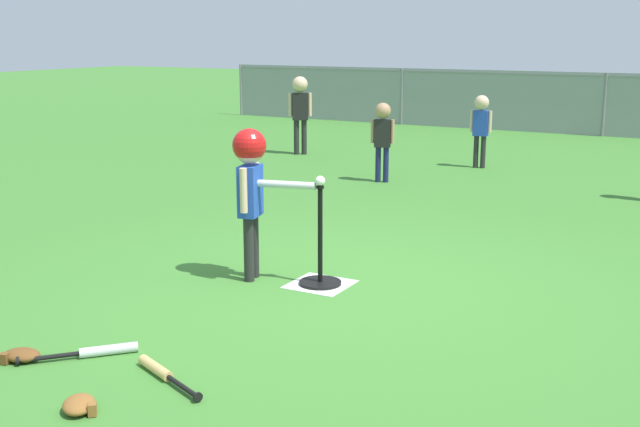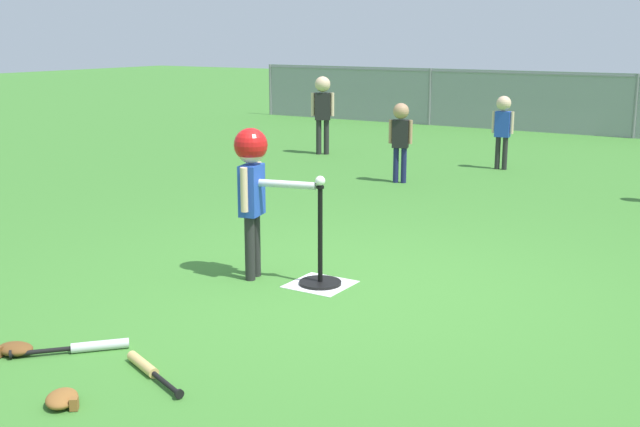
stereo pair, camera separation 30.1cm
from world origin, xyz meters
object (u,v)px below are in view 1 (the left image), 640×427
Objects in this scene: fielder_deep_left at (481,121)px; spare_bat_wood at (161,372)px; batting_tee at (320,268)px; spare_bat_silver at (96,351)px; fielder_deep_center at (300,105)px; baseball_on_tee at (320,181)px; glove_by_plate at (21,355)px; fielder_deep_right at (383,131)px; glove_near_bats at (79,405)px; batter_child at (251,173)px.

spare_bat_wood is at bearing -85.06° from fielder_deep_left.
batting_tee reaches higher than spare_bat_silver.
spare_bat_wood is (3.50, -7.47, -0.74)m from fielder_deep_center.
fielder_deep_center reaches higher than baseball_on_tee.
spare_bat_silver is (-0.49, -1.83, -0.76)m from baseball_on_tee.
spare_bat_silver is 0.89× the size of spare_bat_wood.
glove_by_plate is at bearing -111.46° from batting_tee.
fielder_deep_right is 3.70× the size of glove_near_bats.
batting_tee reaches higher than glove_by_plate.
fielder_deep_left reaches higher than spare_bat_silver.
fielder_deep_right is (-1.36, 4.07, 0.52)m from batting_tee.
fielder_deep_left reaches higher than baseball_on_tee.
fielder_deep_center is at bearing 115.08° from spare_bat_wood.
fielder_deep_right is (-0.74, -1.66, -0.01)m from fielder_deep_left.
fielder_deep_right is at bearing 98.44° from spare_bat_silver.
spare_bat_silver is at bearing -88.97° from fielder_deep_left.
spare_bat_silver is (0.87, -5.90, -0.62)m from fielder_deep_right.
fielder_deep_left is 3.73× the size of glove_near_bats.
batter_child is at bearing -62.84° from fielder_deep_center.
spare_bat_silver is at bearing 38.06° from glove_by_plate.
fielder_deep_center reaches higher than glove_by_plate.
glove_by_plate is at bearing -141.94° from spare_bat_silver.
batting_tee is 4.33m from fielder_deep_right.
batting_tee is 0.75× the size of fielder_deep_left.
spare_bat_wood is (0.03, -1.86, -0.76)m from baseball_on_tee.
fielder_deep_center is (-3.46, 5.61, 0.65)m from batting_tee.
batter_child is 1.99m from spare_bat_wood.
glove_near_bats is at bearing -21.15° from glove_by_plate.
fielder_deep_left is 7.84m from glove_by_plate.
batter_child reaches higher than fielder_deep_right.
glove_near_bats is at bearing -100.11° from spare_bat_wood.
batting_tee is 1.87m from spare_bat_wood.
spare_bat_wood is (0.66, -7.60, -0.62)m from fielder_deep_left.
baseball_on_tee is 0.27× the size of glove_near_bats.
fielder_deep_center is 4.43× the size of glove_near_bats.
batter_child is at bearing -89.02° from fielder_deep_left.
batter_child reaches higher than spare_bat_silver.
fielder_deep_left is 8.15m from glove_near_bats.
fielder_deep_center is 1.20× the size of fielder_deep_right.
batting_tee is 5.79m from fielder_deep_left.
fielder_deep_left is 7.58m from spare_bat_silver.
baseball_on_tee is 0.12× the size of spare_bat_wood.
fielder_deep_left is 7.65m from spare_bat_wood.
batter_child is 4.29m from fielder_deep_right.
glove_by_plate is (-0.82, -2.08, -0.76)m from baseball_on_tee.
glove_by_plate is 0.93× the size of glove_near_bats.
fielder_deep_right is at bearing -114.05° from fielder_deep_left.
batter_child is (-0.52, -0.13, 0.70)m from batting_tee.
glove_near_bats is at bearing -66.91° from fielder_deep_center.
fielder_deep_right is 6.13m from spare_bat_wood.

